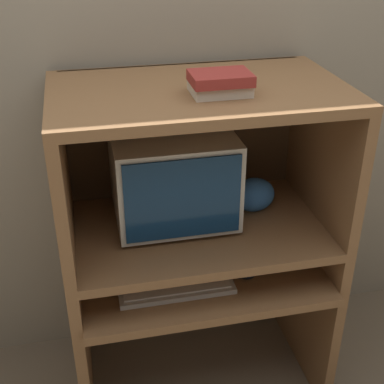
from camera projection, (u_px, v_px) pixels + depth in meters
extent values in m
cube|color=gray|center=(178.00, 68.00, 2.13)|extent=(6.00, 0.06, 2.60)
cube|color=brown|center=(82.00, 337.00, 2.20)|extent=(0.04, 0.62, 0.61)
cube|color=brown|center=(304.00, 303.00, 2.39)|extent=(0.04, 0.62, 0.61)
cube|color=brown|center=(206.00, 287.00, 2.04)|extent=(0.94, 0.40, 0.04)
cube|color=brown|center=(72.00, 259.00, 2.01)|extent=(0.04, 0.62, 0.18)
cube|color=brown|center=(314.00, 229.00, 2.20)|extent=(0.04, 0.62, 0.18)
cube|color=brown|center=(198.00, 229.00, 2.07)|extent=(0.94, 0.62, 0.04)
cube|color=brown|center=(61.00, 174.00, 1.84)|extent=(0.04, 0.62, 0.55)
cube|color=brown|center=(324.00, 149.00, 2.02)|extent=(0.04, 0.62, 0.55)
cube|color=brown|center=(199.00, 92.00, 1.81)|extent=(0.94, 0.62, 0.04)
cube|color=#48321E|center=(182.00, 130.00, 2.19)|extent=(0.94, 0.01, 0.55)
cylinder|color=beige|center=(173.00, 214.00, 2.11)|extent=(0.22, 0.22, 0.02)
cube|color=beige|center=(172.00, 174.00, 2.03)|extent=(0.45, 0.40, 0.34)
cube|color=navy|center=(183.00, 199.00, 1.85)|extent=(0.41, 0.01, 0.31)
cube|color=beige|center=(176.00, 286.00, 2.00)|extent=(0.43, 0.17, 0.02)
cube|color=silver|center=(176.00, 283.00, 1.99)|extent=(0.40, 0.13, 0.01)
ellipsoid|color=black|center=(248.00, 275.00, 2.05)|extent=(0.06, 0.04, 0.03)
ellipsoid|color=#336BB7|center=(254.00, 195.00, 2.13)|extent=(0.17, 0.13, 0.14)
cube|color=beige|center=(220.00, 88.00, 1.73)|extent=(0.19, 0.14, 0.04)
cube|color=maroon|center=(220.00, 78.00, 1.70)|extent=(0.19, 0.14, 0.04)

